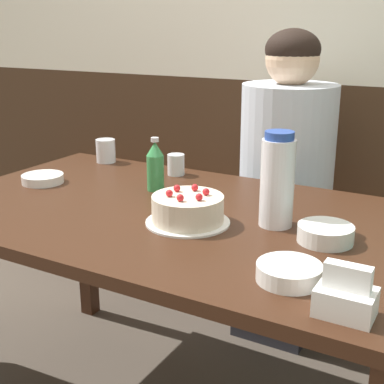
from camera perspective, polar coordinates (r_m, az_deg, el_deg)
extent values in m
cube|color=#3D2819|center=(2.57, 10.34, 0.08)|extent=(4.80, 0.04, 1.02)
cube|color=#56331E|center=(2.48, 8.26, -7.49)|extent=(2.59, 0.38, 0.45)
cube|color=#381E11|center=(1.60, -2.01, -2.58)|extent=(1.49, 0.89, 0.03)
cube|color=#381E11|center=(2.42, -11.21, -5.17)|extent=(0.06, 0.06, 0.70)
cylinder|color=white|center=(1.49, -0.45, -3.22)|extent=(0.24, 0.24, 0.01)
cylinder|color=beige|center=(1.48, -0.46, -1.78)|extent=(0.20, 0.20, 0.07)
sphere|color=red|center=(1.43, 0.76, -0.54)|extent=(0.02, 0.02, 0.02)
sphere|color=red|center=(1.47, 1.50, 0.02)|extent=(0.02, 0.02, 0.02)
sphere|color=red|center=(1.51, 0.30, 0.48)|extent=(0.02, 0.02, 0.02)
sphere|color=red|center=(1.50, -1.62, 0.41)|extent=(0.02, 0.02, 0.02)
sphere|color=red|center=(1.46, -2.44, -0.13)|extent=(0.02, 0.02, 0.02)
sphere|color=red|center=(1.42, -1.27, -0.62)|extent=(0.02, 0.02, 0.02)
cylinder|color=white|center=(1.46, 9.07, 0.92)|extent=(0.09, 0.09, 0.24)
cylinder|color=#28479E|center=(1.43, 9.32, 5.98)|extent=(0.08, 0.08, 0.02)
cylinder|color=#388E4C|center=(1.78, -3.92, 2.04)|extent=(0.06, 0.06, 0.12)
cone|color=#388E4C|center=(1.76, -3.98, 4.64)|extent=(0.06, 0.06, 0.05)
cylinder|color=silver|center=(1.75, -4.00, 5.60)|extent=(0.03, 0.03, 0.01)
cube|color=white|center=(1.07, 16.04, -11.22)|extent=(0.11, 0.08, 0.05)
cube|color=white|center=(1.05, 16.28, -8.69)|extent=(0.09, 0.03, 0.05)
cylinder|color=white|center=(1.40, 14.05, -4.33)|extent=(0.14, 0.14, 0.04)
cylinder|color=white|center=(1.18, 10.33, -8.45)|extent=(0.14, 0.14, 0.04)
cylinder|color=white|center=(1.94, -15.64, 1.38)|extent=(0.14, 0.14, 0.03)
cylinder|color=silver|center=(2.18, -9.19, 4.37)|extent=(0.08, 0.08, 0.09)
cylinder|color=silver|center=(1.97, -1.72, 2.94)|extent=(0.06, 0.06, 0.08)
cube|color=#33333D|center=(2.34, 9.40, -9.17)|extent=(0.30, 0.34, 0.45)
cylinder|color=silver|center=(2.16, 10.08, 3.37)|extent=(0.37, 0.37, 0.60)
sphere|color=beige|center=(2.10, 10.65, 13.76)|extent=(0.20, 0.20, 0.20)
ellipsoid|color=black|center=(2.10, 10.71, 14.73)|extent=(0.21, 0.21, 0.15)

